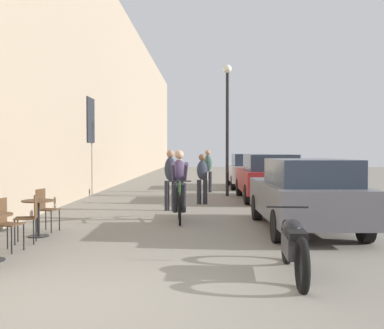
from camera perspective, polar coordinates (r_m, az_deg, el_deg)
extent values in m
plane|color=gray|center=(5.59, -11.02, -15.92)|extent=(88.00, 88.00, 0.00)
cube|color=tan|center=(19.97, -11.97, 10.18)|extent=(0.50, 68.00, 9.31)
cube|color=black|center=(18.11, -12.34, 5.34)|extent=(0.04, 1.10, 1.70)
cylinder|color=black|center=(8.48, -19.97, -8.36)|extent=(0.02, 0.02, 0.45)
cylinder|color=black|center=(8.22, -21.28, -8.69)|extent=(0.02, 0.02, 0.45)
cylinder|color=black|center=(8.67, -21.73, -8.16)|extent=(0.02, 0.02, 0.45)
cube|color=#4C331E|center=(8.41, -21.53, -6.84)|extent=(0.46, 0.46, 0.02)
cube|color=#4C331E|center=(8.49, -22.52, -5.28)|extent=(0.10, 0.34, 0.42)
cylinder|color=black|center=(9.73, -18.32, -8.34)|extent=(0.40, 0.40, 0.02)
cylinder|color=black|center=(9.68, -18.34, -6.31)|extent=(0.05, 0.05, 0.67)
cylinder|color=#4C331E|center=(9.63, -18.36, -4.25)|extent=(0.64, 0.64, 0.02)
cylinder|color=black|center=(10.29, -15.98, -6.57)|extent=(0.02, 0.02, 0.45)
cylinder|color=black|center=(10.01, -16.91, -6.80)|extent=(0.02, 0.02, 0.45)
cylinder|color=black|center=(10.45, -17.52, -6.45)|extent=(0.02, 0.02, 0.45)
cylinder|color=black|center=(10.18, -18.48, -6.68)|extent=(0.02, 0.02, 0.45)
cube|color=#4C331E|center=(10.20, -17.23, -5.32)|extent=(0.45, 0.45, 0.02)
cube|color=#4C331E|center=(10.27, -18.11, -4.04)|extent=(0.09, 0.34, 0.42)
cylinder|color=black|center=(8.95, -20.95, -7.84)|extent=(0.02, 0.02, 0.45)
cylinder|color=black|center=(9.27, -20.61, -7.51)|extent=(0.02, 0.02, 0.45)
cylinder|color=black|center=(8.91, -18.88, -7.87)|extent=(0.02, 0.02, 0.45)
cylinder|color=black|center=(9.22, -18.61, -7.54)|extent=(0.02, 0.02, 0.45)
cube|color=#4C331E|center=(9.05, -19.78, -6.22)|extent=(0.46, 0.46, 0.02)
cube|color=#4C331E|center=(9.00, -18.65, -4.84)|extent=(0.10, 0.34, 0.42)
torus|color=black|center=(10.59, -1.51, -5.70)|extent=(0.10, 0.71, 0.71)
torus|color=black|center=(11.63, -1.60, -5.03)|extent=(0.10, 0.71, 0.71)
cylinder|color=#2D6B38|center=(11.51, -1.59, -3.68)|extent=(0.05, 0.22, 0.58)
cylinder|color=#2D6B38|center=(10.98, -1.55, -2.18)|extent=(0.10, 0.82, 0.14)
cylinder|color=#2D6B38|center=(10.57, -1.51, -3.88)|extent=(0.04, 0.09, 0.67)
cylinder|color=#2D6B38|center=(11.13, -1.56, -5.13)|extent=(0.11, 1.00, 0.12)
cylinder|color=black|center=(10.57, -1.51, -2.06)|extent=(0.52, 0.07, 0.03)
ellipsoid|color=black|center=(11.39, -1.59, -2.14)|extent=(0.12, 0.24, 0.06)
ellipsoid|color=#4C3D5B|center=(11.30, -1.58, -0.78)|extent=(0.36, 0.37, 0.59)
sphere|color=tan|center=(11.25, -1.58, 1.22)|extent=(0.22, 0.22, 0.22)
cylinder|color=#26262D|center=(11.27, -1.06, -4.13)|extent=(0.16, 0.40, 0.75)
cylinder|color=#26262D|center=(11.27, -2.08, -4.13)|extent=(0.16, 0.40, 0.75)
cylinder|color=#4C3D5B|center=(10.91, -0.80, -0.90)|extent=(0.16, 0.75, 0.48)
cylinder|color=#4C3D5B|center=(10.91, -2.30, -0.90)|extent=(0.13, 0.75, 0.48)
cylinder|color=#26262D|center=(13.17, -3.10, -3.85)|extent=(0.14, 0.14, 0.84)
cylinder|color=#26262D|center=(13.16, -2.23, -3.85)|extent=(0.14, 0.14, 0.84)
ellipsoid|color=#2D3342|center=(13.11, -2.67, -0.56)|extent=(0.34, 0.24, 0.67)
sphere|color=#A57A5B|center=(13.10, -2.67, 1.33)|extent=(0.22, 0.22, 0.22)
cylinder|color=#26262D|center=(14.75, 1.63, -3.39)|extent=(0.14, 0.14, 0.77)
cylinder|color=#26262D|center=(14.71, 0.87, -3.40)|extent=(0.14, 0.14, 0.77)
ellipsoid|color=#2D3342|center=(14.68, 1.25, -0.71)|extent=(0.38, 0.30, 0.61)
sphere|color=brown|center=(14.67, 1.25, 0.87)|extent=(0.22, 0.22, 0.22)
cylinder|color=#26262D|center=(17.19, -1.92, -2.63)|extent=(0.14, 0.14, 0.80)
cylinder|color=#26262D|center=(17.19, -1.25, -2.63)|extent=(0.14, 0.14, 0.80)
ellipsoid|color=#9E9384|center=(17.15, -1.59, -0.24)|extent=(0.35, 0.26, 0.63)
sphere|color=brown|center=(17.14, -1.59, 1.14)|extent=(0.22, 0.22, 0.22)
cylinder|color=#26262D|center=(19.01, 2.25, -2.14)|extent=(0.14, 0.14, 0.85)
cylinder|color=#26262D|center=(19.02, 1.64, -2.14)|extent=(0.14, 0.14, 0.85)
ellipsoid|color=#38564C|center=(18.97, 1.95, 0.16)|extent=(0.35, 0.26, 0.67)
sphere|color=#A57A5B|center=(18.97, 1.95, 1.48)|extent=(0.22, 0.22, 0.22)
cylinder|color=black|center=(17.40, 4.36, 3.68)|extent=(0.12, 0.12, 4.60)
sphere|color=silver|center=(17.65, 4.38, 11.62)|extent=(0.32, 0.32, 0.32)
cube|color=#595960|center=(10.23, 13.54, -4.16)|extent=(1.88, 4.32, 0.70)
cube|color=#283342|center=(9.68, 14.27, -0.89)|extent=(1.54, 2.35, 0.52)
cylinder|color=black|center=(11.50, 7.97, -5.24)|extent=(0.21, 0.62, 0.62)
cylinder|color=black|center=(11.82, 15.76, -5.09)|extent=(0.21, 0.62, 0.62)
cylinder|color=black|center=(8.74, 10.49, -7.44)|extent=(0.21, 0.62, 0.62)
cylinder|color=black|center=(9.16, 20.54, -7.09)|extent=(0.21, 0.62, 0.62)
cube|color=maroon|center=(16.25, 9.21, -1.91)|extent=(1.91, 4.45, 0.72)
cube|color=#283342|center=(15.70, 9.51, 0.25)|extent=(1.58, 2.41, 0.53)
cylinder|color=black|center=(17.63, 5.81, -2.79)|extent=(0.22, 0.64, 0.64)
cylinder|color=black|center=(17.85, 11.15, -2.76)|extent=(0.22, 0.64, 0.64)
cylinder|color=black|center=(14.73, 6.84, -3.67)|extent=(0.22, 0.64, 0.64)
cylinder|color=black|center=(15.00, 13.19, -3.61)|extent=(0.22, 0.64, 0.64)
cube|color=#B7B7BC|center=(21.65, 7.00, -1.04)|extent=(1.84, 4.38, 0.71)
cube|color=#283342|center=(21.11, 7.14, 0.58)|extent=(1.54, 2.37, 0.53)
cylinder|color=black|center=(23.04, 4.59, -1.75)|extent=(0.21, 0.63, 0.63)
cylinder|color=black|center=(23.20, 8.66, -1.74)|extent=(0.21, 0.63, 0.63)
cylinder|color=black|center=(20.17, 5.08, -2.24)|extent=(0.21, 0.63, 0.63)
cylinder|color=black|center=(20.35, 9.71, -2.22)|extent=(0.21, 0.63, 0.63)
torus|color=black|center=(7.28, 11.50, -9.35)|extent=(0.12, 0.69, 0.69)
torus|color=black|center=(5.88, 13.37, -12.02)|extent=(0.13, 0.70, 0.70)
cube|color=#333338|center=(6.56, 12.34, -9.69)|extent=(0.27, 0.77, 0.28)
ellipsoid|color=black|center=(6.61, 12.22, -7.65)|extent=(0.30, 0.53, 0.24)
cube|color=black|center=(6.25, 12.72, -8.39)|extent=(0.26, 0.45, 0.10)
cylinder|color=black|center=(7.10, 11.63, -5.14)|extent=(0.62, 0.06, 0.03)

